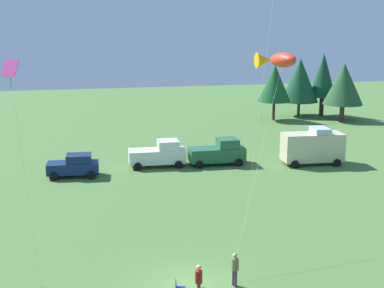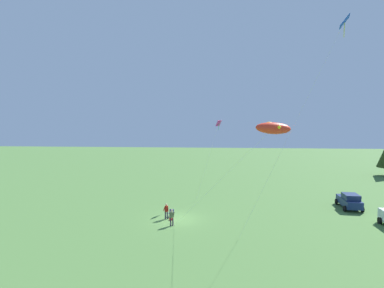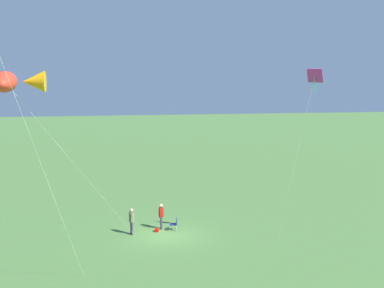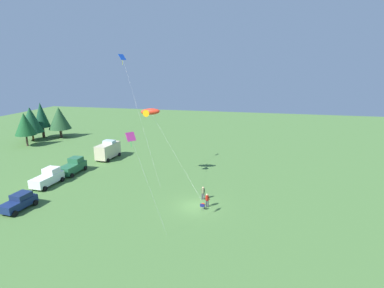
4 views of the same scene
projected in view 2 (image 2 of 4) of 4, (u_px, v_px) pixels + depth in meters
ground_plane at (179, 219)px, 32.98m from camera, size 160.00×160.00×0.00m
person_kite_flyer at (172, 216)px, 30.78m from camera, size 0.41×0.55×1.74m
folding_chair at (171, 212)px, 33.72m from camera, size 0.55×0.55×0.82m
person_spectator at (166, 210)px, 32.84m from camera, size 0.37×0.58×1.74m
backpack_on_grass at (171, 219)px, 32.56m from camera, size 0.31×0.37×0.22m
car_navy_hatch at (349, 201)px, 36.78m from camera, size 4.32×2.47×1.89m
kite_large_fish at (272, 128)px, 23.98m from camera, size 6.81×10.24×10.83m
kite_diamond_rainbow at (218, 126)px, 39.85m from camera, size 1.47×3.42×10.80m
kite_diamond_blue at (339, 33)px, 21.60m from camera, size 4.99×7.34×18.39m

